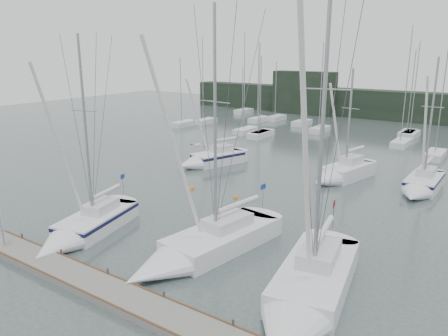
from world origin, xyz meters
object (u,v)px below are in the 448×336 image
object	(u,v)px
sailboat_near_left	(81,230)
buoy_a	(236,198)
buoy_c	(191,189)
sailboat_mid_d	(421,186)
sailboat_near_right	(304,300)
sailboat_mid_c	(339,174)
sailboat_near_center	(193,251)
dock_banner	(0,210)
sailboat_mid_a	(208,160)

from	to	relation	value
sailboat_near_left	buoy_a	xyz separation A→B (m)	(3.96, 12.39, -0.56)
buoy_c	buoy_a	bearing A→B (deg)	2.41
sailboat_mid_d	sailboat_near_right	bearing A→B (deg)	-91.48
sailboat_near_right	sailboat_mid_c	distance (m)	22.42
sailboat_near_center	sailboat_mid_c	xyz separation A→B (m)	(1.28, 20.42, 0.06)
sailboat_near_right	sailboat_mid_d	world-z (taller)	sailboat_near_right
buoy_c	dock_banner	size ratio (longest dim) A/B	0.13
sailboat_mid_a	buoy_a	distance (m)	10.87
sailboat_mid_c	buoy_a	size ratio (longest dim) A/B	24.57
sailboat_near_left	dock_banner	bearing A→B (deg)	-130.96
sailboat_near_left	sailboat_near_right	distance (m)	15.51
sailboat_near_center	sailboat_mid_a	distance (m)	21.61
buoy_a	dock_banner	distance (m)	17.70
sailboat_mid_d	buoy_a	bearing A→B (deg)	-139.82
sailboat_near_center	sailboat_near_right	size ratio (longest dim) A/B	0.90
sailboat_near_right	buoy_c	distance (m)	19.86
sailboat_mid_c	buoy_c	xyz separation A→B (m)	(-9.84, -9.90, -0.61)
sailboat_near_right	sailboat_mid_a	xyz separation A→B (m)	(-19.72, 18.96, 0.01)
sailboat_near_left	sailboat_near_center	xyz separation A→B (m)	(7.97, 1.67, -0.01)
sailboat_near_left	sailboat_mid_c	distance (m)	23.96
sailboat_mid_d	buoy_c	xyz separation A→B (m)	(-16.91, -10.39, -0.58)
sailboat_near_center	sailboat_near_right	bearing A→B (deg)	0.13
sailboat_mid_a	sailboat_near_right	bearing A→B (deg)	-25.57
buoy_a	buoy_c	distance (m)	4.55
sailboat_near_right	sailboat_mid_d	size ratio (longest dim) A/B	1.42
sailboat_mid_a	buoy_c	size ratio (longest dim) A/B	21.03
sailboat_mid_c	buoy_c	distance (m)	13.98
buoy_c	dock_banner	bearing A→B (deg)	-95.17
sailboat_near_center	sailboat_mid_c	world-z (taller)	sailboat_near_center
sailboat_near_right	sailboat_mid_c	size ratio (longest dim) A/B	1.55
sailboat_near_left	buoy_a	bearing A→B (deg)	58.37
sailboat_mid_d	buoy_c	world-z (taller)	sailboat_mid_d
sailboat_near_right	buoy_c	bearing A→B (deg)	133.97
sailboat_mid_c	buoy_c	world-z (taller)	sailboat_mid_c
sailboat_near_right	buoy_a	xyz separation A→B (m)	(-11.54, 11.82, -0.62)
sailboat_mid_a	buoy_a	bearing A→B (deg)	-22.78
sailboat_mid_a	sailboat_mid_d	size ratio (longest dim) A/B	0.92
sailboat_near_center	buoy_c	size ratio (longest dim) A/B	29.01
dock_banner	sailboat_near_right	bearing A→B (deg)	38.26
sailboat_near_center	sailboat_mid_a	world-z (taller)	sailboat_near_center
buoy_a	sailboat_mid_a	bearing A→B (deg)	138.92
sailboat_mid_d	buoy_c	size ratio (longest dim) A/B	22.83
sailboat_near_center	buoy_a	size ratio (longest dim) A/B	34.20
buoy_a	dock_banner	bearing A→B (deg)	-110.13
sailboat_mid_d	buoy_a	xyz separation A→B (m)	(-12.36, -10.20, -0.58)
buoy_c	dock_banner	world-z (taller)	dock_banner
sailboat_mid_d	sailboat_near_center	bearing A→B (deg)	-111.11
sailboat_near_center	sailboat_near_right	xyz separation A→B (m)	(7.53, -1.11, 0.06)
sailboat_mid_c	dock_banner	distance (m)	28.55
dock_banner	sailboat_mid_a	bearing A→B (deg)	118.86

